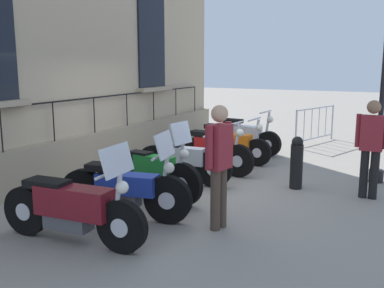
% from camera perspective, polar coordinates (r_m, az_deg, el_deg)
% --- Properties ---
extents(ground_plane, '(60.00, 60.00, 0.00)m').
position_cam_1_polar(ground_plane, '(8.47, -1.05, -5.23)').
color(ground_plane, gray).
extents(building_facade, '(0.82, 11.06, 7.07)m').
position_cam_1_polar(building_facade, '(9.69, -15.08, 16.75)').
color(building_facade, tan).
rests_on(building_facade, ground_plane).
extents(motorcycle_maroon, '(2.18, 0.72, 1.34)m').
position_cam_1_polar(motorcycle_maroon, '(5.85, -15.31, -8.10)').
color(motorcycle_maroon, black).
rests_on(motorcycle_maroon, ground_plane).
extents(motorcycle_blue, '(2.07, 0.72, 1.34)m').
position_cam_1_polar(motorcycle_blue, '(6.59, -8.66, -5.90)').
color(motorcycle_blue, black).
rests_on(motorcycle_blue, ground_plane).
extents(motorcycle_green, '(2.01, 0.59, 1.37)m').
position_cam_1_polar(motorcycle_green, '(7.49, -5.05, -3.76)').
color(motorcycle_green, black).
rests_on(motorcycle_green, ground_plane).
extents(motorcycle_silver, '(1.97, 0.56, 1.01)m').
position_cam_1_polar(motorcycle_silver, '(8.40, -1.06, -2.36)').
color(motorcycle_silver, black).
rests_on(motorcycle_silver, ground_plane).
extents(motorcycle_red, '(1.93, 0.70, 1.12)m').
position_cam_1_polar(motorcycle_red, '(9.21, 2.68, -1.04)').
color(motorcycle_red, black).
rests_on(motorcycle_red, ground_plane).
extents(motorcycle_orange, '(2.06, 0.69, 1.08)m').
position_cam_1_polar(motorcycle_orange, '(10.22, 4.93, -0.03)').
color(motorcycle_orange, black).
rests_on(motorcycle_orange, ground_plane).
extents(motorcycle_white, '(2.04, 0.67, 1.13)m').
position_cam_1_polar(motorcycle_white, '(11.26, 6.75, 0.89)').
color(motorcycle_white, black).
rests_on(motorcycle_white, ground_plane).
extents(crowd_barrier, '(0.67, 1.97, 1.05)m').
position_cam_1_polar(crowd_barrier, '(13.09, 15.77, 2.53)').
color(crowd_barrier, '#B7B7BF').
rests_on(crowd_barrier, ground_plane).
extents(bollard, '(0.23, 0.23, 0.98)m').
position_cam_1_polar(bollard, '(8.29, 13.48, -2.36)').
color(bollard, black).
rests_on(bollard, ground_plane).
extents(pedestrian_standing, '(0.28, 0.52, 1.75)m').
position_cam_1_polar(pedestrian_standing, '(6.02, 3.55, -2.04)').
color(pedestrian_standing, '#47382D').
rests_on(pedestrian_standing, ground_plane).
extents(pedestrian_walking, '(0.53, 0.23, 1.69)m').
position_cam_1_polar(pedestrian_walking, '(7.99, 22.33, 0.05)').
color(pedestrian_walking, black).
rests_on(pedestrian_walking, ground_plane).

